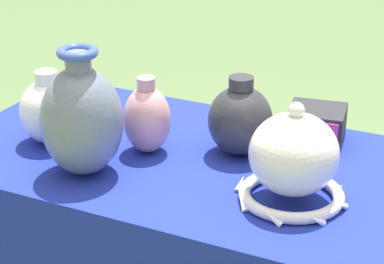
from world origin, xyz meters
TOP-DOWN VIEW (x-y plane):
  - display_table at (0.00, -0.02)m, footprint 1.31×0.57m
  - vase_tall_bulbous at (-0.30, -0.15)m, footprint 0.16×0.16m
  - vase_dome_bell at (0.10, -0.09)m, footprint 0.21×0.21m
  - mosaic_tile_box at (0.06, 0.17)m, footprint 0.13×0.13m
  - jar_round_charcoal at (-0.06, 0.06)m, footprint 0.13×0.13m
  - jar_round_rose at (-0.24, -0.02)m, footprint 0.10×0.10m
  - jar_round_porcelain at (-0.45, -0.06)m, footprint 0.12×0.12m

SIDE VIEW (x-z plane):
  - display_table at x=0.00m, z-range 0.27..0.95m
  - mosaic_tile_box at x=0.06m, z-range 0.68..0.76m
  - jar_round_porcelain at x=-0.45m, z-range 0.68..0.84m
  - jar_round_rose at x=-0.24m, z-range 0.68..0.84m
  - jar_round_charcoal at x=-0.06m, z-range 0.68..0.84m
  - vase_dome_bell at x=0.10m, z-range 0.67..0.86m
  - vase_tall_bulbous at x=-0.30m, z-range 0.67..0.92m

